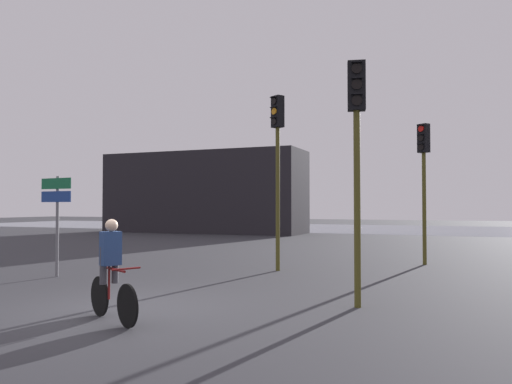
{
  "coord_description": "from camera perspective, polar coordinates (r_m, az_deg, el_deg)",
  "views": [
    {
      "loc": [
        5.46,
        -7.26,
        1.83
      ],
      "look_at": [
        0.5,
        5.0,
        2.2
      ],
      "focal_mm": 35.0,
      "sensor_mm": 36.0,
      "label": 1
    }
  ],
  "objects": [
    {
      "name": "traffic_light_far_right",
      "position": [
        16.49,
        18.62,
        2.77
      ],
      "size": [
        0.4,
        0.42,
        4.4
      ],
      "rotation": [
        0.0,
        0.0,
        2.58
      ],
      "color": "#4C4719",
      "rests_on": "ground"
    },
    {
      "name": "cyclist",
      "position": [
        8.36,
        -16.2,
        -8.48
      ],
      "size": [
        1.52,
        0.86,
        1.62
      ],
      "rotation": [
        0.0,
        0.0,
        -2.06
      ],
      "color": "black",
      "rests_on": "ground"
    },
    {
      "name": "traffic_light_center",
      "position": [
        14.23,
        2.48,
        4.82
      ],
      "size": [
        0.4,
        0.42,
        4.96
      ],
      "rotation": [
        0.0,
        0.0,
        2.62
      ],
      "color": "#4C4719",
      "rests_on": "ground"
    },
    {
      "name": "direction_sign_post",
      "position": [
        13.9,
        -21.83,
        -1.63
      ],
      "size": [
        1.09,
        0.18,
        2.6
      ],
      "rotation": [
        0.0,
        0.0,
        3.01
      ],
      "color": "slate",
      "rests_on": "ground"
    },
    {
      "name": "water_strip",
      "position": [
        40.98,
        14.4,
        -4.1
      ],
      "size": [
        80.0,
        16.0,
        0.01
      ],
      "primitive_type": "cube",
      "color": "slate",
      "rests_on": "ground"
    },
    {
      "name": "traffic_light_near_right",
      "position": [
        9.31,
        11.45,
        6.3
      ],
      "size": [
        0.37,
        0.38,
        4.47
      ],
      "rotation": [
        0.0,
        0.0,
        3.36
      ],
      "color": "#4C4719",
      "rests_on": "ground"
    },
    {
      "name": "ground_plane",
      "position": [
        9.27,
        -15.01,
        -12.94
      ],
      "size": [
        120.0,
        120.0,
        0.0
      ],
      "primitive_type": "plane",
      "color": "#333338"
    },
    {
      "name": "distant_building",
      "position": [
        34.65,
        -5.99,
        -0.08
      ],
      "size": [
        14.02,
        4.0,
        5.49
      ],
      "primitive_type": "cube",
      "color": "black",
      "rests_on": "ground"
    }
  ]
}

